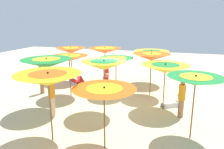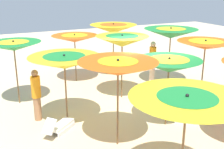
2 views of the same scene
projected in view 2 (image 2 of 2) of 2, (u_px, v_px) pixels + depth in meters
ground at (140, 109)px, 10.18m from camera, size 37.88×37.88×0.04m
beach_umbrella_0 at (186, 107)px, 5.43m from camera, size 2.24×2.24×2.28m
beach_umbrella_3 at (118, 68)px, 7.26m from camera, size 2.08×2.08×2.45m
beach_umbrella_4 at (169, 65)px, 8.46m from camera, size 1.94×1.94×2.19m
beach_umbrella_5 at (205, 45)px, 10.25m from camera, size 2.04×2.04×2.36m
beach_umbrella_6 at (64, 62)px, 8.56m from camera, size 2.17×2.17×2.26m
beach_umbrella_7 at (122, 41)px, 10.55m from camera, size 1.98×1.98×2.50m
beach_umbrella_8 at (171, 33)px, 12.02m from camera, size 2.26×2.26×2.53m
beach_umbrella_9 at (14, 46)px, 10.03m from camera, size 1.93×1.93×2.37m
beach_umbrella_10 at (75, 39)px, 12.56m from camera, size 2.04×2.04×2.17m
beach_umbrella_11 at (113, 29)px, 13.34m from camera, size 2.20×2.20×2.52m
lounger_2 at (191, 116)px, 9.19m from camera, size 0.92×1.24×0.50m
lounger_3 at (60, 126)px, 8.51m from camera, size 1.03×1.14×0.61m
beachgoer_0 at (152, 61)px, 12.66m from camera, size 0.30×0.30×1.87m
beachgoer_2 at (36, 94)px, 9.09m from camera, size 0.30×0.30×1.71m
beach_ball at (206, 104)px, 10.23m from camera, size 0.28×0.28×0.28m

